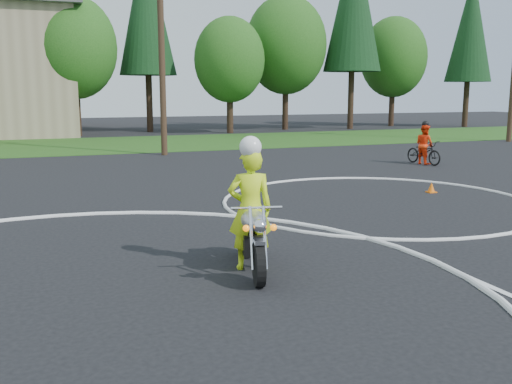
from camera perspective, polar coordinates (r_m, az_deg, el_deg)
name	(u,v)px	position (r m, az deg, el deg)	size (l,w,h in m)	color
grass_strip	(47,146)	(31.84, -20.18, 4.29)	(120.00, 10.00, 0.02)	#1E4714
course_markings	(195,263)	(9.77, -6.10, -7.07)	(19.05, 19.05, 0.12)	silver
primary_motorcycle	(253,237)	(9.17, -0.31, -4.49)	(0.93, 2.21, 1.18)	black
rider_primary_grp	(250,206)	(9.20, -0.58, -1.37)	(0.81, 0.62, 2.18)	#D5FA1A
rider_second_grp	(424,149)	(23.65, 16.46, 4.16)	(0.87, 1.86, 1.73)	black
traffic_cones	(433,245)	(10.79, 17.25, -5.12)	(11.90, 12.51, 0.30)	orange
treeline	(260,38)	(42.20, 0.36, 15.16)	(38.20, 8.10, 14.52)	#382619
utility_poles	(161,37)	(26.31, -9.46, 15.00)	(41.60, 1.12, 10.00)	#473321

